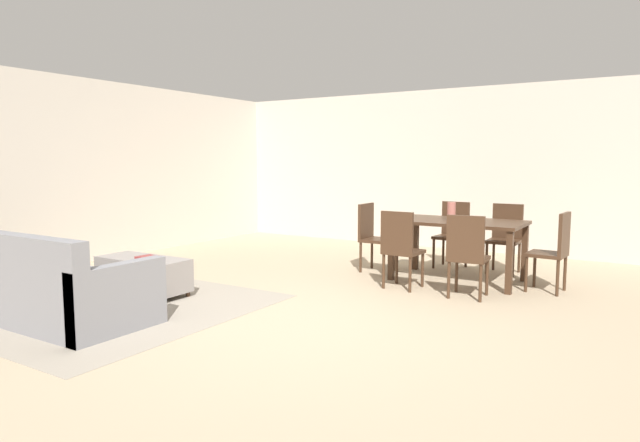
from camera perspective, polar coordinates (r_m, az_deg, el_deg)
ground_plane at (r=5.21m, az=-1.90°, el=-10.46°), size 10.80×10.80×0.00m
wall_back at (r=9.55m, az=15.12°, el=5.15°), size 9.00×0.12×2.70m
wall_left at (r=8.64m, az=-25.60°, el=4.66°), size 0.12×11.00×2.70m
area_rug at (r=6.24m, az=-21.58°, el=-8.05°), size 3.00×2.80×0.01m
couch at (r=5.86m, az=-26.41°, el=-6.35°), size 2.10×0.94×0.86m
ottoman_table at (r=6.51m, az=-17.80°, el=-5.20°), size 1.08×0.48×0.42m
dining_table at (r=7.06m, az=14.11°, el=-0.71°), size 1.56×0.92×0.76m
dining_chair_near_left at (r=6.48m, az=8.31°, el=-2.49°), size 0.42×0.42×0.92m
dining_chair_near_right at (r=6.17m, az=14.97°, el=-3.07°), size 0.43×0.43×0.92m
dining_chair_far_left at (r=7.99m, az=13.57°, el=-0.95°), size 0.42×0.42×0.92m
dining_chair_far_right at (r=7.79m, az=18.63°, el=-1.28°), size 0.40×0.40×0.92m
dining_chair_head_east at (r=6.79m, az=23.11°, el=-2.52°), size 0.43×0.43×0.92m
dining_chair_head_west at (r=7.50m, az=5.42°, el=-1.26°), size 0.40×0.40×0.92m
vase_centerpiece at (r=7.03m, az=13.43°, el=0.99°), size 0.10×0.10×0.23m
book_on_ottoman at (r=6.35m, az=-17.23°, el=-3.66°), size 0.27×0.22×0.03m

